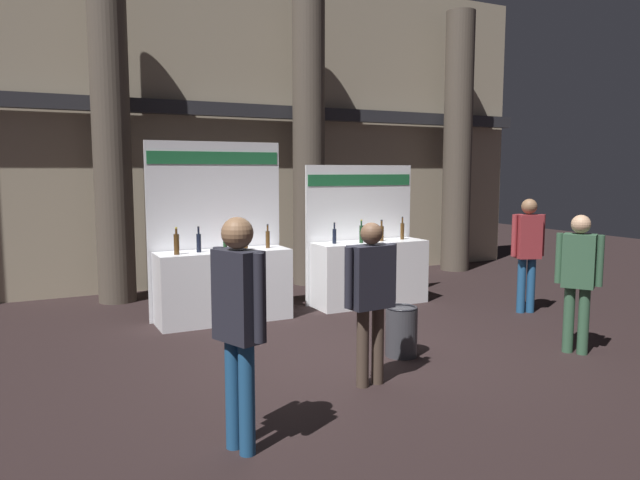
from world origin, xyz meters
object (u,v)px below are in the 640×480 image
at_px(trash_bin, 401,331).
at_px(visitor_3, 371,289).
at_px(visitor_1, 579,272).
at_px(visitor_0, 528,245).
at_px(exhibitor_booth_0, 223,277).
at_px(visitor_4, 239,313).
at_px(exhibitor_booth_1, 369,267).

bearing_deg(trash_bin, visitor_3, -141.45).
relative_size(trash_bin, visitor_1, 0.36).
xyz_separation_m(visitor_0, visitor_1, (-1.01, -1.77, -0.06)).
height_order(exhibitor_booth_0, visitor_4, exhibitor_booth_0).
relative_size(exhibitor_booth_0, trash_bin, 4.38).
bearing_deg(visitor_1, visitor_4, -115.97).
distance_m(exhibitor_booth_1, visitor_1, 3.47).
bearing_deg(exhibitor_booth_0, trash_bin, -61.61).
distance_m(exhibitor_booth_0, visitor_0, 4.56).
distance_m(visitor_0, visitor_3, 4.05).
relative_size(exhibitor_booth_0, visitor_0, 1.48).
height_order(trash_bin, visitor_4, visitor_4).
height_order(exhibitor_booth_1, trash_bin, exhibitor_booth_1).
distance_m(trash_bin, visitor_0, 3.14).
relative_size(visitor_1, visitor_3, 1.00).
bearing_deg(visitor_3, visitor_1, 170.46).
distance_m(exhibitor_booth_0, trash_bin, 2.88).
distance_m(visitor_0, visitor_1, 2.04).
bearing_deg(visitor_3, exhibitor_booth_1, -126.68).
bearing_deg(exhibitor_booth_0, exhibitor_booth_1, 0.05).
bearing_deg(exhibitor_booth_0, visitor_0, -20.30).
distance_m(visitor_3, visitor_4, 1.81).
height_order(exhibitor_booth_1, visitor_3, exhibitor_booth_1).
xyz_separation_m(trash_bin, visitor_1, (1.90, -0.83, 0.68)).
bearing_deg(visitor_1, exhibitor_booth_0, -169.57).
height_order(exhibitor_booth_0, visitor_0, exhibitor_booth_0).
bearing_deg(visitor_3, visitor_0, -162.65).
bearing_deg(trash_bin, exhibitor_booth_0, 118.39).
bearing_deg(exhibitor_booth_1, exhibitor_booth_0, -179.95).
distance_m(visitor_1, visitor_4, 4.40).
bearing_deg(trash_bin, visitor_4, -149.78).
bearing_deg(exhibitor_booth_0, visitor_1, -45.79).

